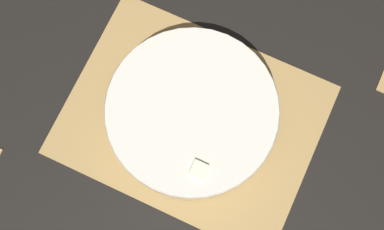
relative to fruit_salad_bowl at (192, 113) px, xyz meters
The scene contains 3 objects.
ground_plane 0.05m from the fruit_salad_bowl, 54.85° to the left, with size 6.00×6.00×0.00m, color black.
bamboo_mat_center 0.04m from the fruit_salad_bowl, 54.85° to the left, with size 0.45×0.34×0.01m.
fruit_salad_bowl is the anchor object (origin of this frame).
Camera 1 is at (0.09, -0.20, 0.95)m, focal length 50.00 mm.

